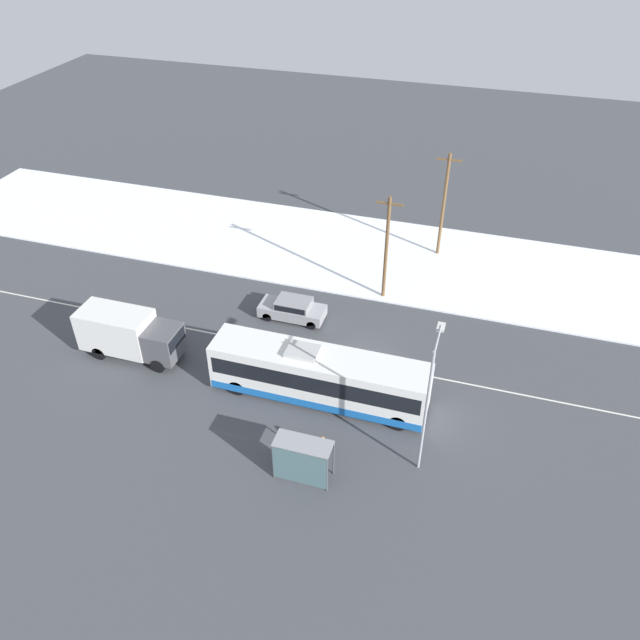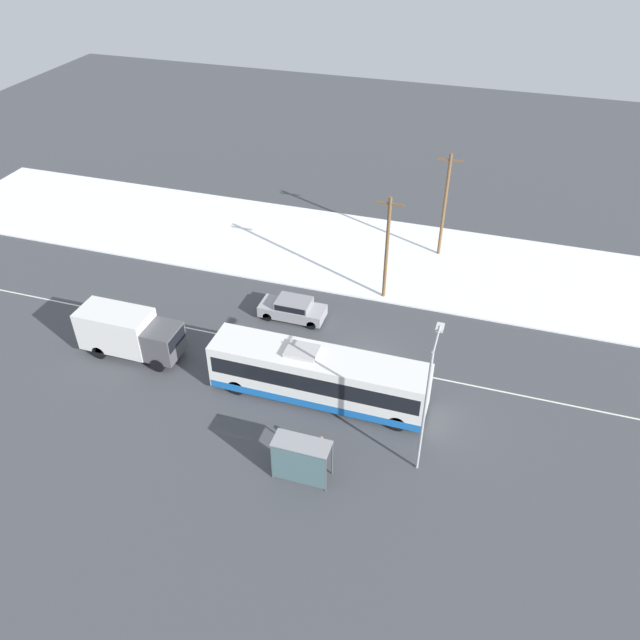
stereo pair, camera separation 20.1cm
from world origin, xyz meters
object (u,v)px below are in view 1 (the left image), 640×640
Objects in this scene: bus_shelter at (301,457)px; utility_pole_snowlot at (444,204)px; streetlamp at (429,392)px; box_truck at (128,333)px; sedan_car at (293,308)px; city_bus at (319,376)px; pedestrian_at_stop at (322,445)px; utility_pole_roadside at (386,247)px.

bus_shelter is 24.47m from utility_pole_snowlot.
streetlamp is (5.44, 3.01, 3.14)m from bus_shelter.
bus_shelter is at bearing -97.49° from utility_pole_snowlot.
sedan_car is at bearing 37.95° from box_truck.
city_bus is at bearing 99.11° from bus_shelter.
utility_pole_snowlot reaches higher than sedan_car.
city_bus is 2.82× the size of sedan_car.
pedestrian_at_stop is at bearing 70.26° from bus_shelter.
city_bus is 1.60× the size of utility_pole_roadside.
streetlamp is at bearing -24.72° from city_bus.
pedestrian_at_stop is 6.33m from streetlamp.
sedan_car is 2.67× the size of pedestrian_at_stop.
bus_shelter is 0.37× the size of streetlamp.
utility_pole_snowlot is at bearing -125.51° from sedan_car.
utility_pole_snowlot is (-2.27, 21.11, -0.49)m from streetlamp.
box_truck is 1.45× the size of sedan_car.
utility_pole_snowlot reaches higher than utility_pole_roadside.
sedan_car is 14.80m from streetlamp.
streetlamp is at bearing 28.96° from bus_shelter.
city_bus is 7.53× the size of pedestrian_at_stop.
city_bus reaches higher than bus_shelter.
utility_pole_roadside is at bearing -111.70° from utility_pole_snowlot.
box_truck reaches higher than sedan_car.
utility_pole_snowlot is at bearing 77.21° from city_bus.
utility_pole_snowlot is (16.49, 17.88, 2.66)m from box_truck.
box_truck is at bearing 37.95° from sedan_car.
utility_pole_snowlot is at bearing 68.30° from utility_pole_roadside.
utility_pole_roadside is at bearing 88.78° from bus_shelter.
utility_pole_snowlot reaches higher than streetlamp.
streetlamp is at bearing -9.77° from box_truck.
city_bus is 1.62× the size of streetlamp.
sedan_car is 7.53m from utility_pole_roadside.
bus_shelter is (-0.57, -1.60, 0.66)m from pedestrian_at_stop.
bus_shelter is (4.91, -12.79, 0.87)m from sedan_car.
bus_shelter is (0.95, -5.95, 0.05)m from city_bus.
streetlamp is (4.86, 1.41, 3.80)m from pedestrian_at_stop.
streetlamp is at bearing -70.16° from utility_pole_roadside.
city_bus is 7.72m from streetlamp.
streetlamp reaches higher than pedestrian_at_stop.
bus_shelter reaches higher than sedan_car.
pedestrian_at_stop is (5.49, -11.19, 0.21)m from sedan_car.
box_truck is 0.83× the size of streetlamp.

